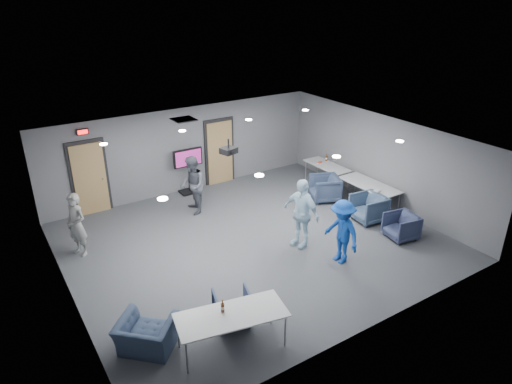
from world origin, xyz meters
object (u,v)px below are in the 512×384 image
table_front_left (231,316)px  chair_right_a (325,188)px  table_right_b (369,186)px  projector (229,150)px  chair_front_a (232,308)px  chair_front_b (146,335)px  bottle_front (223,307)px  person_d (342,232)px  table_right_a (327,166)px  chair_right_b (368,208)px  person_c (301,213)px  person_a (77,225)px  tv_stand (189,168)px  person_b (192,185)px  bottle_right (326,158)px  chair_right_c (401,226)px

table_front_left → chair_right_a: bearing=46.9°
table_right_b → projector: bearing=81.6°
chair_front_a → table_front_left: (-0.36, -0.60, 0.36)m
chair_right_a → chair_front_b: (-6.92, -3.19, -0.07)m
bottle_front → projector: bearing=58.3°
person_d → table_right_b: (2.75, 1.80, -0.11)m
table_right_a → chair_front_b: bearing=117.5°
chair_right_b → projector: projector is taller
table_right_a → person_c: bearing=129.8°
person_d → chair_right_a: size_ratio=1.88×
person_a → chair_front_b: bearing=-23.7°
chair_right_b → table_right_b: 0.96m
person_d → table_right_a: (2.75, 3.70, -0.12)m
chair_front_b → tv_stand: 7.01m
table_right_b → projector: size_ratio=4.42×
person_b → table_right_a: size_ratio=1.03×
table_right_b → tv_stand: bearing=46.3°
person_c → table_right_a: (3.08, 2.57, -0.23)m
person_b → chair_right_a: 4.07m
person_c → bottle_right: 4.41m
chair_right_a → chair_front_a: bearing=-33.3°
bottle_right → tv_stand: tv_stand is taller
person_c → chair_front_b: bearing=-84.9°
person_a → person_b: bearing=72.8°
chair_front_b → table_right_b: bearing=-120.3°
table_right_a → table_right_b: same height
chair_front_b → chair_right_c: bearing=-133.3°
bottle_front → projector: size_ratio=0.59×
bottle_front → chair_right_a: bearing=33.9°
table_front_left → chair_right_b: bearing=33.0°
person_c → chair_right_c: (2.43, -1.16, -0.57)m
chair_front_b → person_c: bearing=-118.3°
table_right_b → bottle_right: 2.24m
chair_right_c → table_right_b: bearing=170.3°
chair_front_a → table_right_b: (6.01, 2.29, 0.36)m
tv_stand → table_right_a: bearing=-25.9°
person_c → person_a: bearing=-130.4°
chair_front_b → table_right_b: size_ratio=0.51×
table_right_b → person_a: bearing=76.4°
person_b → chair_right_c: bearing=54.9°
person_b → table_right_b: person_b is taller
table_front_left → bottle_front: (-0.09, 0.15, 0.13)m
table_right_a → bottle_right: bearing=-37.7°
person_b → table_front_left: size_ratio=0.82×
person_a → bottle_front: 4.87m
chair_right_c → projector: (-3.71, 2.47, 2.06)m
chair_front_b → projector: size_ratio=2.26×
person_c → person_d: 1.18m
person_c → chair_right_b: person_c is taller
chair_right_c → bottle_front: bearing=-71.1°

